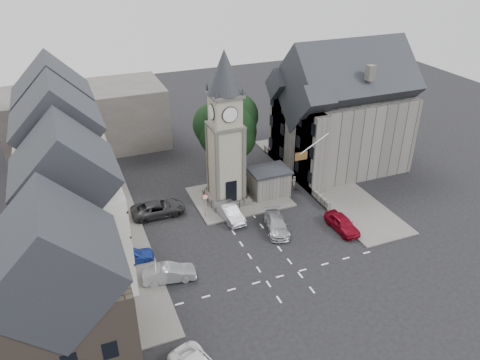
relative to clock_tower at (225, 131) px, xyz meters
name	(u,v)px	position (x,y,z in m)	size (l,w,h in m)	color
ground	(256,240)	(0.00, -7.99, -8.12)	(120.00, 120.00, 0.00)	black
pavement_west	(112,234)	(-12.50, -1.99, -8.05)	(6.00, 30.00, 0.14)	#595651
pavement_east	(322,180)	(12.00, 0.01, -8.05)	(6.00, 26.00, 0.14)	#595651
central_island	(239,197)	(1.50, 0.01, -8.04)	(10.00, 8.00, 0.16)	#595651
road_markings	(282,276)	(0.00, -13.49, -8.12)	(20.00, 8.00, 0.01)	silver
clock_tower	(225,131)	(0.00, 0.00, 0.00)	(4.86, 4.86, 16.25)	#4C4944
stone_shelter	(269,182)	(4.80, -0.49, -6.57)	(4.30, 3.30, 3.08)	#5D5B56
town_tree	(227,122)	(2.00, 5.01, -1.15)	(7.20, 7.20, 10.80)	black
warning_sign_post	(205,201)	(-3.20, -2.56, -6.09)	(0.70, 0.19, 2.85)	black
terrace_pink	(61,138)	(-15.50, 8.01, -1.54)	(8.10, 7.60, 12.80)	tan
terrace_cream	(66,171)	(-15.50, 0.01, -1.54)	(8.10, 7.60, 12.80)	beige
terrace_tudor	(74,219)	(-15.50, -7.99, -1.93)	(8.10, 7.60, 12.00)	silver
building_sw_stone	(63,311)	(-17.00, -16.99, -2.77)	(8.60, 7.60, 10.40)	#4E423A
backdrop_west	(87,119)	(-12.00, 20.01, -4.12)	(20.00, 10.00, 8.00)	#4C4944
east_building	(340,117)	(15.59, 3.01, -1.86)	(14.40, 11.40, 12.60)	#5D5B56
east_boundary_wall	(293,174)	(9.20, 2.01, -7.67)	(0.40, 16.00, 0.90)	#5D5B56
flagpole	(314,144)	(8.00, -3.99, -1.12)	(3.68, 0.10, 2.74)	white
car_west_blue	(131,256)	(-11.50, -6.86, -7.44)	(1.60, 3.97, 1.35)	navy
car_west_silver	(169,273)	(-8.98, -10.42, -7.39)	(1.54, 4.41, 1.45)	#A0A3A8
car_west_grey	(158,209)	(-7.50, -0.15, -7.35)	(2.54, 5.51, 1.53)	#2B2C2E
car_island_silver	(229,212)	(-1.00, -3.49, -7.36)	(1.61, 4.62, 1.52)	#9B9CA3
car_island_east	(276,224)	(2.50, -7.18, -7.44)	(1.90, 4.69, 1.36)	#A9AAB1
car_east_red	(342,223)	(8.50, -9.46, -7.38)	(1.74, 4.34, 1.48)	maroon
pedestrian	(294,182)	(8.00, -0.38, -7.35)	(0.56, 0.37, 1.53)	beige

